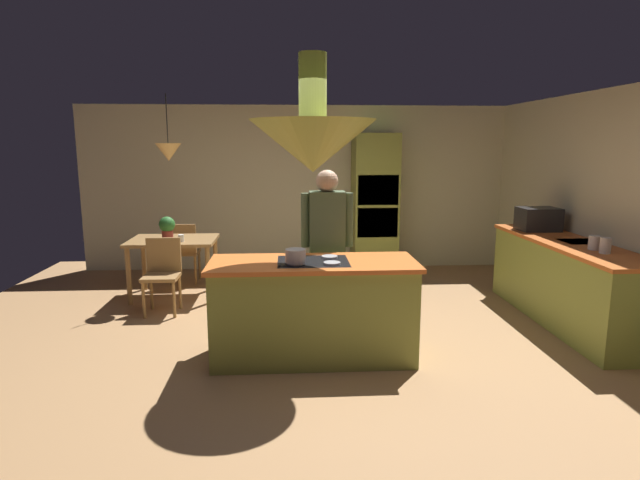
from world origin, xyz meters
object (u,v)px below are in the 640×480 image
object	(u,v)px
kitchen_island	(313,309)
oven_tower	(375,204)
potted_plant_on_table	(167,227)
cooking_pot_on_cooktop	(296,256)
chair_by_back_wall	(184,249)
cup_on_table	(181,238)
canister_flour	(605,246)
person_at_island	(327,241)
canister_sugar	(595,243)
chair_facing_island	(163,270)
microwave_on_counter	(538,219)
dining_table	(173,247)

from	to	relation	value
kitchen_island	oven_tower	bearing A→B (deg)	71.26
potted_plant_on_table	cooking_pot_on_cooktop	size ratio (longest dim) A/B	1.67
chair_by_back_wall	potted_plant_on_table	bearing A→B (deg)	85.95
cooking_pot_on_cooktop	cup_on_table	bearing A→B (deg)	124.54
chair_by_back_wall	canister_flour	distance (m)	5.23
person_at_island	canister_sugar	xyz separation A→B (m)	(2.67, -0.30, 0.01)
potted_plant_on_table	cup_on_table	size ratio (longest dim) A/B	3.33
kitchen_island	person_at_island	size ratio (longest dim) A/B	1.10
person_at_island	cup_on_table	world-z (taller)	person_at_island
oven_tower	canister_flour	bearing A→B (deg)	-60.46
person_at_island	chair_by_back_wall	world-z (taller)	person_at_island
kitchen_island	person_at_island	xyz separation A→B (m)	(0.17, 0.65, 0.52)
canister_flour	chair_by_back_wall	bearing A→B (deg)	150.61
chair_facing_island	cup_on_table	world-z (taller)	chair_facing_island
kitchen_island	potted_plant_on_table	size ratio (longest dim) A/B	6.27
microwave_on_counter	kitchen_island	bearing A→B (deg)	-151.34
potted_plant_on_table	canister_flour	size ratio (longest dim) A/B	1.95
chair_by_back_wall	microwave_on_counter	distance (m)	4.72
person_at_island	kitchen_island	bearing A→B (deg)	-105.02
kitchen_island	chair_facing_island	distance (m)	2.25
canister_sugar	microwave_on_counter	distance (m)	1.20
canister_flour	potted_plant_on_table	bearing A→B (deg)	157.97
microwave_on_counter	chair_facing_island	bearing A→B (deg)	-178.96
person_at_island	potted_plant_on_table	distance (m)	2.37
person_at_island	chair_by_back_wall	size ratio (longest dim) A/B	1.96
kitchen_island	canister_sugar	bearing A→B (deg)	7.09
chair_by_back_wall	cooking_pot_on_cooktop	bearing A→B (deg)	118.30
dining_table	canister_flour	xyz separation A→B (m)	(4.54, -1.93, 0.34)
dining_table	chair_by_back_wall	xyz separation A→B (m)	(0.00, 0.63, -0.15)
dining_table	microwave_on_counter	size ratio (longest dim) A/B	2.36
chair_facing_island	cup_on_table	size ratio (longest dim) A/B	9.67
person_at_island	canister_flour	size ratio (longest dim) A/B	11.07
chair_facing_island	canister_sugar	size ratio (longest dim) A/B	6.09
kitchen_island	cooking_pot_on_cooktop	bearing A→B (deg)	-140.91
cooking_pot_on_cooktop	chair_facing_island	bearing A→B (deg)	133.90
kitchen_island	potted_plant_on_table	bearing A→B (deg)	130.76
dining_table	canister_flour	size ratio (longest dim) A/B	7.06
kitchen_island	person_at_island	distance (m)	0.85
cup_on_table	canister_flour	xyz separation A→B (m)	(4.39, -1.72, 0.19)
canister_flour	kitchen_island	bearing A→B (deg)	-176.51
canister_flour	microwave_on_counter	size ratio (longest dim) A/B	0.33
chair_by_back_wall	canister_flour	bearing A→B (deg)	150.61
potted_plant_on_table	microwave_on_counter	world-z (taller)	microwave_on_counter
kitchen_island	microwave_on_counter	world-z (taller)	microwave_on_counter
dining_table	person_at_island	bearing A→B (deg)	-37.72
person_at_island	microwave_on_counter	distance (m)	2.81
dining_table	chair_facing_island	distance (m)	0.65
chair_by_back_wall	canister_flour	world-z (taller)	canister_flour
canister_sugar	cooking_pot_on_cooktop	bearing A→B (deg)	-170.85
kitchen_island	cooking_pot_on_cooktop	xyz separation A→B (m)	(-0.16, -0.13, 0.53)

